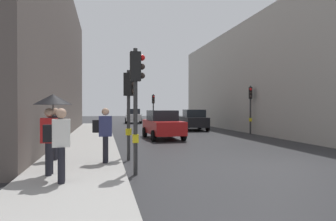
% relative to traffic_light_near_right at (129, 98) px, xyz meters
% --- Properties ---
extents(ground_plane, '(120.00, 120.00, 0.00)m').
position_rel_traffic_light_near_right_xyz_m(ground_plane, '(4.74, -2.34, -2.29)').
color(ground_plane, '#28282B').
extents(sidewalk_kerb, '(2.78, 40.00, 0.16)m').
position_rel_traffic_light_near_right_xyz_m(sidewalk_kerb, '(-1.71, 3.66, -2.21)').
color(sidewalk_kerb, '#A8A5A0').
rests_on(sidewalk_kerb, ground).
extents(building_facade_right, '(12.00, 27.57, 8.69)m').
position_rel_traffic_light_near_right_xyz_m(building_facade_right, '(15.80, 12.71, 2.06)').
color(building_facade_right, '#B2ADA3').
rests_on(building_facade_right, ground).
extents(traffic_light_near_right, '(0.45, 0.35, 3.31)m').
position_rel_traffic_light_near_right_xyz_m(traffic_light_near_right, '(0.00, 0.00, 0.00)').
color(traffic_light_near_right, '#2D2D2D').
rests_on(traffic_light_near_right, ground).
extents(traffic_light_far_median, '(0.25, 0.43, 3.29)m').
position_rel_traffic_light_near_right_xyz_m(traffic_light_far_median, '(4.04, 19.30, -0.02)').
color(traffic_light_far_median, '#2D2D2D').
rests_on(traffic_light_far_median, ground).
extents(traffic_light_near_left, '(0.43, 0.25, 3.65)m').
position_rel_traffic_light_near_right_xyz_m(traffic_light_near_left, '(0.00, -2.43, 0.23)').
color(traffic_light_near_left, '#2D2D2D').
rests_on(traffic_light_near_left, ground).
extents(traffic_light_mid_street, '(0.34, 0.45, 3.51)m').
position_rel_traffic_light_near_right_xyz_m(traffic_light_mid_street, '(9.49, 9.06, 0.14)').
color(traffic_light_mid_street, '#2D2D2D').
rests_on(traffic_light_mid_street, ground).
extents(car_red_sedan, '(2.21, 4.30, 1.76)m').
position_rel_traffic_light_near_right_xyz_m(car_red_sedan, '(2.70, 7.42, -1.41)').
color(car_red_sedan, red).
rests_on(car_red_sedan, ground).
extents(car_dark_suv, '(2.26, 4.32, 1.76)m').
position_rel_traffic_light_near_right_xyz_m(car_dark_suv, '(6.62, 13.79, -1.41)').
color(car_dark_suv, black).
rests_on(car_dark_suv, ground).
extents(car_white_compact, '(2.23, 4.31, 1.76)m').
position_rel_traffic_light_near_right_xyz_m(car_white_compact, '(2.70, 26.53, -1.41)').
color(car_white_compact, silver).
rests_on(car_white_compact, ground).
extents(pedestrian_with_umbrella, '(1.00, 1.00, 2.14)m').
position_rel_traffic_light_near_right_xyz_m(pedestrian_with_umbrella, '(-2.26, -2.68, -0.44)').
color(pedestrian_with_umbrella, black).
rests_on(pedestrian_with_umbrella, sidewalk_kerb).
extents(pedestrian_with_grey_backpack, '(0.62, 0.36, 1.77)m').
position_rel_traffic_light_near_right_xyz_m(pedestrian_with_grey_backpack, '(-0.90, -1.15, -1.12)').
color(pedestrian_with_grey_backpack, black).
rests_on(pedestrian_with_grey_backpack, sidewalk_kerb).
extents(pedestrian_with_black_backpack, '(0.62, 0.36, 1.77)m').
position_rel_traffic_light_near_right_xyz_m(pedestrian_with_black_backpack, '(-1.95, -3.62, -1.12)').
color(pedestrian_with_black_backpack, black).
rests_on(pedestrian_with_black_backpack, sidewalk_kerb).
extents(pedestrian_in_dark_coat, '(0.43, 0.36, 1.77)m').
position_rel_traffic_light_near_right_xyz_m(pedestrian_in_dark_coat, '(-2.53, -0.25, -1.15)').
color(pedestrian_in_dark_coat, black).
rests_on(pedestrian_in_dark_coat, sidewalk_kerb).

